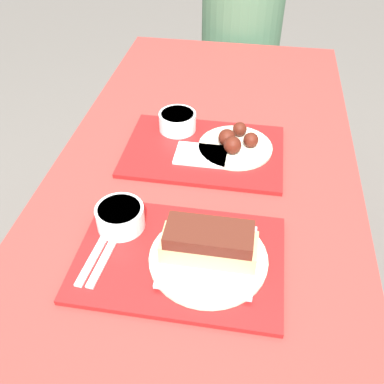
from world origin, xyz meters
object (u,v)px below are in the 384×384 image
object	(u,v)px
tray_far	(204,151)
bowl_coleslaw_near	(120,216)
brisket_sandwich_plate	(209,249)
bowl_coleslaw_far	(178,120)
wings_plate_far	(236,143)
person_seated_across	(241,28)
tray_near	(180,258)

from	to	relation	value
tray_far	bowl_coleslaw_near	bearing A→B (deg)	-114.00
brisket_sandwich_plate	bowl_coleslaw_far	xyz separation A→B (m)	(-0.15, 0.45, -0.00)
brisket_sandwich_plate	wings_plate_far	size ratio (longest dim) A/B	1.21
bowl_coleslaw_far	wings_plate_far	world-z (taller)	wings_plate_far
bowl_coleslaw_near	wings_plate_far	world-z (taller)	wings_plate_far
tray_far	bowl_coleslaw_far	distance (m)	0.13
tray_far	person_seated_across	world-z (taller)	person_seated_across
bowl_coleslaw_near	person_seated_across	bearing A→B (deg)	82.57
tray_far	bowl_coleslaw_far	bearing A→B (deg)	136.06
bowl_coleslaw_near	person_seated_across	distance (m)	1.28
bowl_coleslaw_near	brisket_sandwich_plate	size ratio (longest dim) A/B	0.43
tray_near	brisket_sandwich_plate	world-z (taller)	brisket_sandwich_plate
brisket_sandwich_plate	person_seated_across	xyz separation A→B (m)	(-0.03, 1.33, -0.07)
tray_near	tray_far	bearing A→B (deg)	90.58
bowl_coleslaw_near	tray_near	bearing A→B (deg)	-24.72
bowl_coleslaw_near	bowl_coleslaw_far	world-z (taller)	same
tray_near	person_seated_across	xyz separation A→B (m)	(0.03, 1.33, -0.03)
bowl_coleslaw_near	bowl_coleslaw_far	xyz separation A→B (m)	(0.05, 0.39, 0.00)
tray_near	brisket_sandwich_plate	size ratio (longest dim) A/B	1.75
tray_near	bowl_coleslaw_near	bearing A→B (deg)	155.28
tray_far	wings_plate_far	xyz separation A→B (m)	(0.08, 0.02, 0.02)
tray_far	bowl_coleslaw_near	distance (m)	0.34
tray_near	bowl_coleslaw_near	distance (m)	0.16
person_seated_across	wings_plate_far	bearing A→B (deg)	-86.79
brisket_sandwich_plate	bowl_coleslaw_far	bearing A→B (deg)	108.15
wings_plate_far	person_seated_across	xyz separation A→B (m)	(-0.05, 0.94, -0.05)
tray_near	bowl_coleslaw_far	size ratio (longest dim) A/B	4.04
brisket_sandwich_plate	tray_near	bearing A→B (deg)	-179.24
tray_near	brisket_sandwich_plate	bearing A→B (deg)	0.76
bowl_coleslaw_far	person_seated_across	xyz separation A→B (m)	(0.12, 0.88, -0.06)
tray_near	brisket_sandwich_plate	distance (m)	0.07
tray_far	person_seated_across	distance (m)	0.96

